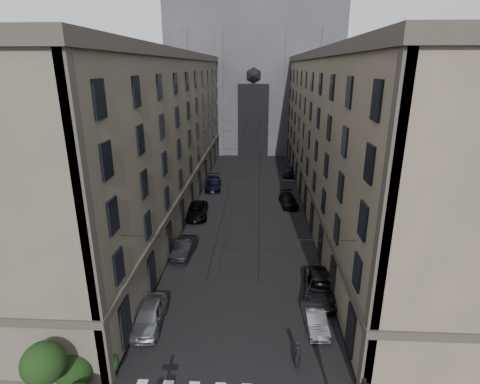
% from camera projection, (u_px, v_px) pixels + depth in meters
% --- Properties ---
extents(sidewalk_left, '(7.00, 80.00, 0.15)m').
position_uv_depth(sidewalk_left, '(170.00, 202.00, 49.66)').
color(sidewalk_left, '#383533').
rests_on(sidewalk_left, ground).
extents(sidewalk_right, '(7.00, 80.00, 0.15)m').
position_uv_depth(sidewalk_right, '(329.00, 205.00, 48.65)').
color(sidewalk_right, '#383533').
rests_on(sidewalk_right, ground).
extents(building_left, '(13.60, 60.60, 18.85)m').
position_uv_depth(building_left, '(142.00, 132.00, 46.84)').
color(building_left, '#4F473C').
rests_on(building_left, ground).
extents(building_right, '(13.60, 60.60, 18.85)m').
position_uv_depth(building_right, '(360.00, 134.00, 45.54)').
color(building_right, brown).
rests_on(building_right, ground).
extents(gothic_tower, '(35.00, 23.00, 58.00)m').
position_uv_depth(gothic_tower, '(255.00, 63.00, 80.36)').
color(gothic_tower, '#2D2D33').
rests_on(gothic_tower, ground).
extents(shrub_cluster, '(3.90, 4.40, 3.90)m').
position_uv_depth(shrub_cluster, '(67.00, 374.00, 19.69)').
color(shrub_cluster, black).
rests_on(shrub_cluster, sidewalk_left).
extents(tram_wires, '(14.00, 60.00, 0.43)m').
position_uv_depth(tram_wires, '(249.00, 150.00, 46.51)').
color(tram_wires, black).
rests_on(tram_wires, ground).
extents(car_left_near, '(2.09, 4.80, 1.61)m').
position_uv_depth(car_left_near, '(149.00, 315.00, 25.88)').
color(car_left_near, slate).
rests_on(car_left_near, ground).
extents(car_left_midnear, '(1.96, 4.71, 1.51)m').
position_uv_depth(car_left_midnear, '(184.00, 248.00, 35.59)').
color(car_left_midnear, black).
rests_on(car_left_midnear, ground).
extents(car_left_midfar, '(3.17, 5.96, 1.60)m').
position_uv_depth(car_left_midfar, '(196.00, 210.00, 44.75)').
color(car_left_midfar, black).
rests_on(car_left_midfar, ground).
extents(car_left_far, '(2.71, 5.78, 1.63)m').
position_uv_depth(car_left_far, '(213.00, 183.00, 55.09)').
color(car_left_far, black).
rests_on(car_left_far, ground).
extents(car_right_near, '(1.58, 3.93, 1.27)m').
position_uv_depth(car_right_near, '(315.00, 319.00, 25.76)').
color(car_right_near, slate).
rests_on(car_right_near, ground).
extents(car_right_midnear, '(3.37, 6.05, 1.60)m').
position_uv_depth(car_right_midnear, '(321.00, 287.00, 29.20)').
color(car_right_midnear, black).
rests_on(car_right_midnear, ground).
extents(car_right_midfar, '(2.45, 5.08, 1.43)m').
position_uv_depth(car_right_midfar, '(288.00, 200.00, 48.39)').
color(car_right_midfar, black).
rests_on(car_right_midfar, ground).
extents(car_right_far, '(2.21, 4.32, 1.41)m').
position_uv_depth(car_right_far, '(289.00, 172.00, 61.60)').
color(car_right_far, black).
rests_on(car_right_far, ground).
extents(pedestrian, '(0.62, 0.80, 1.98)m').
position_uv_depth(pedestrian, '(298.00, 354.00, 22.18)').
color(pedestrian, black).
rests_on(pedestrian, ground).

